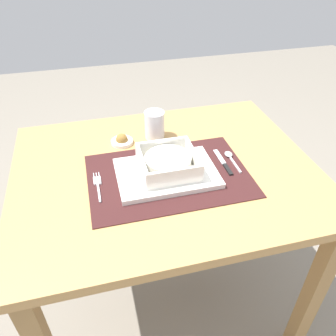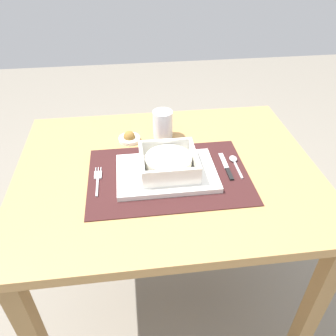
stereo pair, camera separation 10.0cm
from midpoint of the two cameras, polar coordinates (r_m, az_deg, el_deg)
ground_plane at (r=1.61m, az=1.78°, el=-21.61°), size 6.00×6.00×0.00m
dining_table at (r=1.12m, az=2.39°, el=-4.53°), size 0.93×0.74×0.74m
placemat at (r=1.02m, az=2.81°, el=-1.39°), size 0.48×0.33×0.00m
serving_plate at (r=1.01m, az=2.57°, el=-0.95°), size 0.30×0.20×0.02m
porridge_bowl at (r=1.00m, az=2.92°, el=0.75°), size 0.17×0.17×0.06m
fork at (r=1.01m, az=-8.99°, el=-1.90°), size 0.02×0.13×0.00m
spoon at (r=1.10m, az=13.66°, el=1.06°), size 0.02×0.11×0.01m
butter_knife at (r=1.06m, az=12.52°, el=-0.06°), size 0.01×0.14×0.01m
drinking_glass at (r=1.18m, az=1.55°, el=7.09°), size 0.07×0.07×0.10m
condiment_saucer at (r=1.18m, az=-4.10°, el=5.01°), size 0.07×0.07×0.04m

